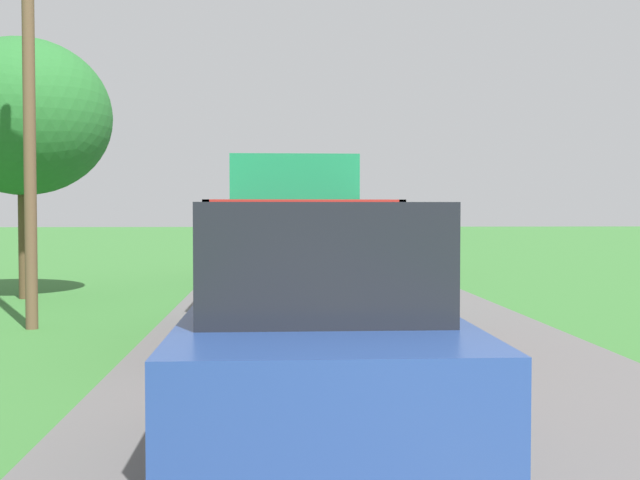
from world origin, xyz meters
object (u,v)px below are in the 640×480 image
Objects in this scene: roadside_tree_near_left at (23,117)px; following_car at (316,338)px; banana_truck_far at (299,227)px; utility_pole_roadside at (29,76)px; banana_truck_near at (295,242)px.

following_car is (5.80, -12.66, -2.96)m from roadside_tree_near_left.
banana_truck_far is 0.75× the size of utility_pole_roadside.
roadside_tree_near_left is (-5.86, 5.42, 2.57)m from banana_truck_near.
utility_pole_roadside is at bearing -113.83° from banana_truck_far.
banana_truck_near is 11.52m from banana_truck_far.
utility_pole_roadside is 4.96m from roadside_tree_near_left.
utility_pole_roadside reaches higher than following_car.
banana_truck_near is 8.38m from roadside_tree_near_left.
banana_truck_near is at bearing 89.56° from following_car.
utility_pole_roadside is (-4.77, -10.81, 2.68)m from banana_truck_far.
banana_truck_near reaches higher than following_car.
banana_truck_near is 1.42× the size of following_car.
banana_truck_far is at bearing 44.02° from roadside_tree_near_left.
banana_truck_far is at bearing 88.47° from following_car.
utility_pole_roadside is at bearing -72.04° from roadside_tree_near_left.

